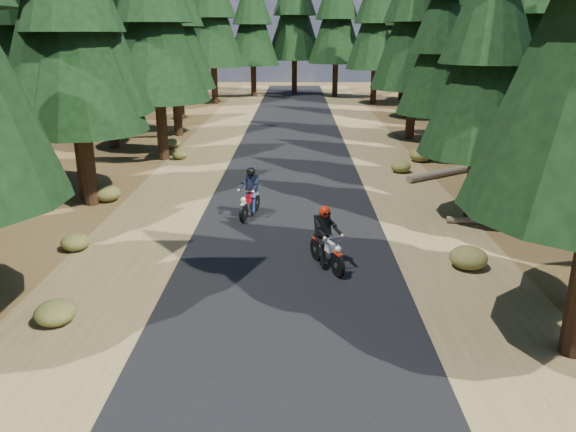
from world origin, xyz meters
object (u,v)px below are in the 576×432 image
Objects in this scene: log_near at (458,170)px; rider_follow at (250,201)px; rider_lead at (327,248)px; log_far at (508,222)px.

rider_follow is at bearing -179.18° from log_near.
rider_lead is at bearing 133.67° from rider_follow.
rider_follow is (-8.82, -6.33, 0.40)m from log_near.
log_far is at bearing -170.41° from rider_follow.
rider_follow is (-8.49, 0.81, 0.44)m from log_far.
log_near is 10.86m from rider_follow.
log_near is 7.14m from log_far.
log_near is at bearing -145.25° from rider_lead.
rider_lead reaches higher than log_near.
rider_lead reaches higher than log_far.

